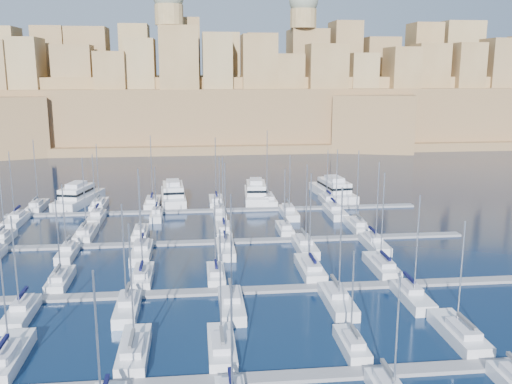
{
  "coord_description": "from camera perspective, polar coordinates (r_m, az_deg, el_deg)",
  "views": [
    {
      "loc": [
        -4.24,
        -82.46,
        28.78
      ],
      "look_at": [
        5.42,
        6.0,
        9.55
      ],
      "focal_mm": 40.0,
      "sensor_mm": 36.0,
      "label": 1
    }
  ],
  "objects": [
    {
      "name": "sailboat_31",
      "position": [
        94.14,
        -18.33,
        -5.79
      ],
      "size": [
        2.38,
        7.95,
        12.02
      ],
      "color": "silver",
      "rests_on": "ground"
    },
    {
      "name": "sailboat_45",
      "position": [
        113.23,
        -3.65,
        -2.18
      ],
      "size": [
        2.38,
        7.93,
        12.53
      ],
      "color": "silver",
      "rests_on": "ground"
    },
    {
      "name": "sailboat_44",
      "position": [
        113.61,
        -9.92,
        -2.3
      ],
      "size": [
        2.25,
        7.49,
        10.73
      ],
      "color": "silver",
      "rests_on": "ground"
    },
    {
      "name": "sailboat_46",
      "position": [
        113.98,
        3.31,
        -2.07
      ],
      "size": [
        2.79,
        9.32,
        12.73
      ],
      "color": "silver",
      "rests_on": "ground"
    },
    {
      "name": "sailboat_33",
      "position": [
        91.51,
        -3.07,
        -5.66
      ],
      "size": [
        2.75,
        9.17,
        15.0
      ],
      "color": "silver",
      "rests_on": "ground"
    },
    {
      "name": "sailboat_23",
      "position": [
        75.67,
        15.34,
        -10.01
      ],
      "size": [
        2.79,
        9.29,
        14.25
      ],
      "color": "silver",
      "rests_on": "ground"
    },
    {
      "name": "sailboat_25",
      "position": [
        103.92,
        -16.64,
        -3.98
      ],
      "size": [
        2.93,
        9.76,
        14.31
      ],
      "color": "silver",
      "rests_on": "ground"
    },
    {
      "name": "sailboat_29",
      "position": [
        106.04,
        10.07,
        -3.33
      ],
      "size": [
        2.78,
        9.26,
        14.83
      ],
      "color": "silver",
      "rests_on": "ground"
    },
    {
      "name": "motor_yacht_c",
      "position": [
        127.3,
        -0.01,
        -0.08
      ],
      "size": [
        5.97,
        16.33,
        5.25
      ],
      "color": "silver",
      "rests_on": "ground"
    },
    {
      "name": "ground",
      "position": [
        87.44,
        -3.13,
        -7.04
      ],
      "size": [
        600.0,
        600.0,
        0.0
      ],
      "primitive_type": "plane",
      "color": "#031032",
      "rests_on": "ground"
    },
    {
      "name": "sailboat_43",
      "position": [
        114.3,
        -15.67,
        -2.47
      ],
      "size": [
        2.66,
        8.86,
        13.47
      ],
      "color": "silver",
      "rests_on": "ground"
    },
    {
      "name": "motor_yacht_a",
      "position": [
        129.42,
        -17.36,
        -0.44
      ],
      "size": [
        9.05,
        17.46,
        5.25
      ],
      "color": "silver",
      "rests_on": "ground"
    },
    {
      "name": "sailboat_35",
      "position": [
        95.8,
        11.76,
        -5.08
      ],
      "size": [
        2.82,
        9.38,
        14.75
      ],
      "color": "silver",
      "rests_on": "ground"
    },
    {
      "name": "sailboat_16",
      "position": [
        82.91,
        5.44,
        -7.62
      ],
      "size": [
        3.0,
        10.0,
        14.8
      ],
      "color": "silver",
      "rests_on": "ground"
    },
    {
      "name": "pontoon_mid_far",
      "position": [
        96.87,
        -3.46,
        -4.99
      ],
      "size": [
        84.0,
        2.0,
        0.4
      ],
      "primitive_type": "cube",
      "color": "slate",
      "rests_on": "ground"
    },
    {
      "name": "sailboat_36",
      "position": [
        127.42,
        -21.0,
        -1.34
      ],
      "size": [
        2.73,
        9.08,
        14.98
      ],
      "color": "silver",
      "rests_on": "ground"
    },
    {
      "name": "sailboat_21",
      "position": [
        70.68,
        -2.48,
        -11.18
      ],
      "size": [
        2.89,
        9.63,
        14.93
      ],
      "color": "silver",
      "rests_on": "ground"
    },
    {
      "name": "pontoon_mid_near",
      "position": [
        76.15,
        -2.62,
        -9.86
      ],
      "size": [
        84.0,
        2.0,
        0.4
      ],
      "primitive_type": "cube",
      "color": "slate",
      "rests_on": "ground"
    },
    {
      "name": "sailboat_19",
      "position": [
        73.93,
        -22.42,
        -11.08
      ],
      "size": [
        2.63,
        8.76,
        12.92
      ],
      "color": "silver",
      "rests_on": "ground"
    },
    {
      "name": "sailboat_27",
      "position": [
        101.75,
        -3.28,
        -3.82
      ],
      "size": [
        2.61,
        8.69,
        14.1
      ],
      "color": "silver",
      "rests_on": "ground"
    },
    {
      "name": "sailboat_5",
      "position": [
        67.33,
        19.65,
        -13.17
      ],
      "size": [
        3.03,
        10.1,
        13.47
      ],
      "color": "silver",
      "rests_on": "ground"
    },
    {
      "name": "pontoon_near",
      "position": [
        56.42,
        -1.12,
        -18.25
      ],
      "size": [
        84.0,
        2.0,
        0.4
      ],
      "primitive_type": "cube",
      "color": "slate",
      "rests_on": "ground"
    },
    {
      "name": "fortified_city",
      "position": [
        238.17,
        -5.31,
        8.76
      ],
      "size": [
        460.0,
        108.95,
        59.52
      ],
      "color": "brown",
      "rests_on": "ground"
    },
    {
      "name": "sailboat_26",
      "position": [
        101.89,
        -11.47,
        -4.04
      ],
      "size": [
        2.47,
        8.23,
        12.31
      ],
      "color": "silver",
      "rests_on": "ground"
    },
    {
      "name": "sailboat_2",
      "position": [
        61.38,
        -12.11,
        -15.27
      ],
      "size": [
        2.92,
        9.74,
        14.3
      ],
      "color": "silver",
      "rests_on": "ground"
    },
    {
      "name": "sailboat_22",
      "position": [
        72.52,
        8.14,
        -10.67
      ],
      "size": [
        2.97,
        9.9,
        15.52
      ],
      "color": "silver",
      "rests_on": "ground"
    },
    {
      "name": "sailboat_34",
      "position": [
        92.78,
        4.92,
        -5.44
      ],
      "size": [
        2.92,
        9.75,
        14.57
      ],
      "color": "silver",
      "rests_on": "ground"
    },
    {
      "name": "pontoon_far",
      "position": [
        118.05,
        -3.99,
        -1.85
      ],
      "size": [
        84.0,
        2.0,
        0.4
      ],
      "primitive_type": "cube",
      "color": "slate",
      "rests_on": "ground"
    },
    {
      "name": "sailboat_28",
      "position": [
        102.51,
        2.89,
        -3.71
      ],
      "size": [
        2.38,
        7.92,
        11.82
      ],
      "color": "silver",
      "rests_on": "ground"
    },
    {
      "name": "sailboat_14",
      "position": [
        81.1,
        -11.27,
        -8.27
      ],
      "size": [
        2.63,
        8.77,
        15.09
      ],
      "color": "silver",
      "rests_on": "ground"
    },
    {
      "name": "sailboat_38",
      "position": [
        123.94,
        -10.3,
        -1.07
      ],
      "size": [
        3.03,
        10.09,
        15.41
      ],
      "color": "silver",
      "rests_on": "ground"
    },
    {
      "name": "sailboat_32",
      "position": [
        91.46,
        -11.36,
        -5.9
      ],
      "size": [
        2.97,
        9.89,
        14.38
      ],
      "color": "silver",
      "rests_on": "ground"
    },
    {
      "name": "sailboat_24",
      "position": [
        106.12,
        -23.87,
        -4.21
      ],
      "size": [
        2.22,
        7.39,
        13.27
      ],
      "color": "silver",
      "rests_on": "ground"
    },
    {
      "name": "sailboat_47",
      "position": [
        115.5,
        7.9,
        -1.97
      ],
      "size": [
        3.02,
        10.08,
        13.74
      ],
      "color": "silver",
      "rests_on": "ground"
    },
    {
      "name": "sailboat_13",
      "position": [
        82.77,
        -18.99,
        -8.32
      ],
      "size": [
        2.57,
        8.56,
        12.13
      ],
      "color": "silver",
      "rests_on": "ground"
    },
    {
      "name": "sailboat_37",
      "position": [
        124.88,
        -15.42,
        -1.23
      ],
      "size": [
        2.79,
        9.3,
        13.85
      ],
      "color": "silver",
      "rests_on": "ground"
    },
    {
      "name": "sailboat_3",
      "position": [
        60.85,
        -3.46,
        -15.27
      ],
      "size": [
        2.76,
        9.21,
        13.49
      ],
      "color": "silver",
      "rests_on": "ground"
    },
    {
      "name": "motor_yacht_b",
      "position": [
        127.06,
        -8.29,
        -0.23
      ],
      "size": [
        6.1,
        17.13,
        5.25
      ],
      "color": "silver",
      "rests_on": "ground"
    },
    {
      "name": "sailboat_39",
      "position": [
        123.48,
        -4.0,
        -0.96
      ],
      "size": [
        2.9,
        9.67,
        14.82
      ],
      "color": "silver",
      "rests_on": "ground"
    },
    {
      "name": "sailboat_42",
      "position": [
        117.36,
        -22.88,
        -2.61
      ],
      "size": [
        2.88,
        9.59,
        14.24
      ],
      "color": "silver",
      "rests_on": "ground"
    },
    {
      "name": "motor_yacht_d",
      "position": [
        131.41,
        7.73,
        0.2
      ],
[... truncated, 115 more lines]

